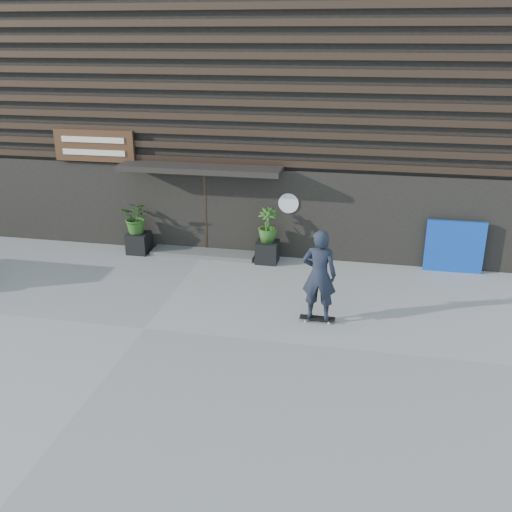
% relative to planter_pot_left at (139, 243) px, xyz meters
% --- Properties ---
extents(ground, '(80.00, 80.00, 0.00)m').
position_rel_planter_pot_left_xyz_m(ground, '(1.90, -4.40, -0.30)').
color(ground, gray).
rests_on(ground, ground).
extents(entrance_step, '(3.00, 0.80, 0.12)m').
position_rel_planter_pot_left_xyz_m(entrance_step, '(1.90, 0.20, -0.24)').
color(entrance_step, '#525250').
rests_on(entrance_step, ground).
extents(planter_pot_left, '(0.60, 0.60, 0.60)m').
position_rel_planter_pot_left_xyz_m(planter_pot_left, '(0.00, 0.00, 0.00)').
color(planter_pot_left, black).
rests_on(planter_pot_left, ground).
extents(bamboo_left, '(0.86, 0.75, 0.96)m').
position_rel_planter_pot_left_xyz_m(bamboo_left, '(0.00, 0.00, 0.78)').
color(bamboo_left, '#2D591E').
rests_on(bamboo_left, planter_pot_left).
extents(planter_pot_right, '(0.60, 0.60, 0.60)m').
position_rel_planter_pot_left_xyz_m(planter_pot_right, '(3.80, 0.00, 0.00)').
color(planter_pot_right, black).
rests_on(planter_pot_right, ground).
extents(bamboo_right, '(0.54, 0.54, 0.96)m').
position_rel_planter_pot_left_xyz_m(bamboo_right, '(3.80, 0.00, 0.78)').
color(bamboo_right, '#2D591E').
rests_on(bamboo_right, planter_pot_right).
extents(blue_tarp, '(1.51, 0.14, 1.41)m').
position_rel_planter_pot_left_xyz_m(blue_tarp, '(8.78, 0.30, 0.41)').
color(blue_tarp, '#0D3BAE').
rests_on(blue_tarp, ground).
extents(building, '(18.00, 11.00, 8.00)m').
position_rel_planter_pot_left_xyz_m(building, '(1.90, 5.56, 3.69)').
color(building, black).
rests_on(building, ground).
extents(skateboarder, '(0.78, 0.52, 2.14)m').
position_rel_planter_pot_left_xyz_m(skateboarder, '(5.53, -3.31, 0.81)').
color(skateboarder, black).
rests_on(skateboarder, ground).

